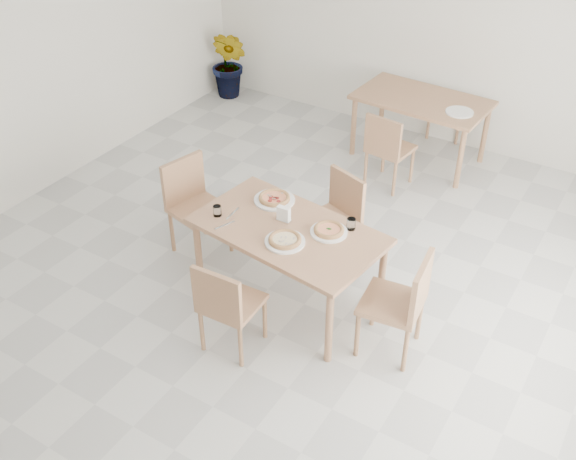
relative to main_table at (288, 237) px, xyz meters
The scene contains 21 objects.
main_table is the anchor object (origin of this frame).
chair_south 0.79m from the main_table, 95.96° to the right, with size 0.44×0.44×0.85m.
chair_north 0.77m from the main_table, 85.53° to the left, with size 0.54×0.54×0.86m.
chair_west 1.17m from the main_table, behind, with size 0.55×0.55×0.92m.
chair_east 1.07m from the main_table, ahead, with size 0.50×0.50×0.91m.
plate_margherita 0.34m from the main_table, 21.42° to the left, with size 0.30×0.30×0.02m, color white.
plate_mushroom 0.21m from the main_table, 65.66° to the right, with size 0.32×0.32×0.02m, color white.
plate_pepperoni 0.44m from the main_table, 137.51° to the left, with size 0.35×0.35×0.02m, color white.
pizza_margherita 0.35m from the main_table, 21.42° to the left, with size 0.29×0.29×0.03m.
pizza_mushroom 0.22m from the main_table, 65.66° to the right, with size 0.26×0.26×0.03m.
pizza_pepperoni 0.44m from the main_table, 137.51° to the left, with size 0.32×0.32×0.03m.
tumbler_a 0.52m from the main_table, 31.26° to the left, with size 0.07×0.07×0.10m, color white.
tumbler_b 0.63m from the main_table, 166.12° to the right, with size 0.07×0.07×0.09m, color white.
napkin_holder 0.18m from the main_table, 140.24° to the left, with size 0.12×0.06×0.14m.
fork_a 0.51m from the main_table, behind, with size 0.02×0.20×0.01m, color silver.
fork_b 0.52m from the main_table, 153.04° to the right, with size 0.02×0.19×0.01m, color silver.
second_table 2.91m from the main_table, 90.74° to the left, with size 1.50×0.92×0.75m.
chair_back_s 2.14m from the main_table, 92.25° to the left, with size 0.47×0.47×0.86m.
chair_back_n 3.72m from the main_table, 89.39° to the left, with size 0.46×0.46×0.85m.
plate_empty 2.81m from the main_table, 80.98° to the left, with size 0.30×0.30×0.02m, color white.
potted_plant 4.27m from the main_table, 132.21° to the left, with size 0.52×0.42×0.94m, color #1C601D.
Camera 1 is at (2.54, -3.78, 3.90)m, focal length 42.00 mm.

